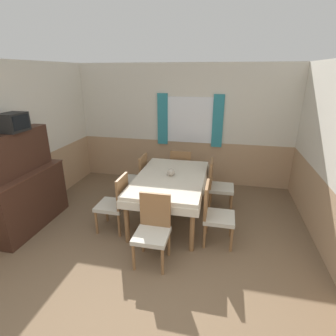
% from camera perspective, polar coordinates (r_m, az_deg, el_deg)
% --- Properties ---
extents(ground_plane, '(16.00, 16.00, 0.00)m').
position_cam_1_polar(ground_plane, '(3.08, -11.72, -32.17)').
color(ground_plane, brown).
extents(wall_back, '(5.11, 0.10, 2.60)m').
position_cam_1_polar(wall_back, '(5.86, 3.36, 9.25)').
color(wall_back, silver).
rests_on(wall_back, ground_plane).
extents(wall_left, '(0.05, 4.39, 2.60)m').
position_cam_1_polar(wall_left, '(5.05, -28.81, 4.90)').
color(wall_left, silver).
rests_on(wall_left, ground_plane).
extents(dining_table, '(1.16, 1.82, 0.78)m').
position_cam_1_polar(dining_table, '(4.40, 0.51, -3.13)').
color(dining_table, beige).
rests_on(dining_table, ground_plane).
extents(chair_right_far, '(0.44, 0.44, 0.93)m').
position_cam_1_polar(chair_right_far, '(4.88, 10.73, -3.41)').
color(chair_right_far, brown).
rests_on(chair_right_far, ground_plane).
extents(chair_left_far, '(0.44, 0.44, 0.93)m').
position_cam_1_polar(chair_left_far, '(5.13, -6.71, -1.95)').
color(chair_left_far, brown).
rests_on(chair_left_far, ground_plane).
extents(chair_right_near, '(0.44, 0.44, 0.93)m').
position_cam_1_polar(chair_right_near, '(3.93, 10.08, -9.51)').
color(chair_right_near, brown).
rests_on(chair_right_near, ground_plane).
extents(chair_left_near, '(0.44, 0.44, 0.93)m').
position_cam_1_polar(chair_left_near, '(4.24, -11.34, -7.23)').
color(chair_left_near, brown).
rests_on(chair_left_near, ground_plane).
extents(chair_head_near, '(0.44, 0.44, 0.93)m').
position_cam_1_polar(chair_head_near, '(3.54, -3.30, -12.84)').
color(chair_head_near, brown).
rests_on(chair_head_near, ground_plane).
extents(chair_head_window, '(0.44, 0.44, 0.93)m').
position_cam_1_polar(chair_head_window, '(5.47, 2.90, -0.40)').
color(chair_head_window, brown).
rests_on(chair_head_window, ground_plane).
extents(sideboard, '(0.46, 1.43, 1.59)m').
position_cam_1_polar(sideboard, '(4.76, -28.66, -3.91)').
color(sideboard, '#3D2319').
rests_on(sideboard, ground_plane).
extents(tv, '(0.29, 0.38, 0.27)m').
position_cam_1_polar(tv, '(4.50, -30.66, 8.55)').
color(tv, black).
rests_on(tv, sideboard).
extents(vase, '(0.13, 0.13, 0.13)m').
position_cam_1_polar(vase, '(4.37, 0.67, -0.92)').
color(vase, '#A39989').
rests_on(vase, dining_table).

